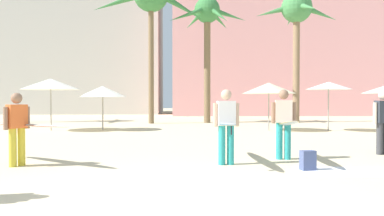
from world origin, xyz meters
TOP-DOWN VIEW (x-y plane):
  - ground at (0.00, 0.00)m, footprint 120.00×120.00m
  - hotel_pink at (9.98, 32.19)m, footprint 21.11×8.51m
  - palm_tree_left at (-1.59, 18.01)m, footprint 7.07×7.04m
  - palm_tree_center at (1.94, 18.53)m, footprint 5.02×4.38m
  - palm_tree_right at (7.80, 18.92)m, footprint 5.33×5.37m
  - cafe_umbrella_0 at (-3.50, 12.93)m, footprint 2.33×2.33m
  - cafe_umbrella_1 at (-5.92, 12.73)m, footprint 2.73×2.73m
  - cafe_umbrella_2 at (4.50, 12.48)m, footprint 2.56×2.56m
  - cafe_umbrella_3 at (7.26, 12.16)m, footprint 2.13×2.13m
  - beach_towel at (3.73, 2.33)m, footprint 1.96×1.17m
  - backpack at (3.01, 2.50)m, footprint 0.33×0.29m
  - person_near_left at (-3.25, 3.28)m, footprint 2.81×1.99m
  - person_far_right at (1.40, 3.36)m, footprint 0.61×2.93m
  - person_mid_left at (2.90, 3.83)m, footprint 0.78×2.99m
  - person_mid_center at (5.79, 4.70)m, footprint 0.61×0.30m

SIDE VIEW (x-z plane):
  - ground at x=0.00m, z-range 0.00..0.00m
  - beach_towel at x=3.73m, z-range 0.00..0.01m
  - backpack at x=3.01m, z-range -0.01..0.41m
  - person_near_left at x=-3.25m, z-range 0.08..1.71m
  - person_far_right at x=1.40m, z-range 0.07..1.77m
  - person_mid_left at x=2.90m, z-range 0.06..1.79m
  - person_mid_center at x=5.79m, z-range 0.08..1.79m
  - cafe_umbrella_0 at x=-3.50m, z-range 0.80..2.94m
  - cafe_umbrella_2 at x=4.50m, z-range 0.88..3.18m
  - cafe_umbrella_3 at x=7.26m, z-range 0.98..3.30m
  - cafe_umbrella_1 at x=-5.92m, z-range 0.98..3.47m
  - palm_tree_center at x=1.94m, z-range 2.48..10.49m
  - palm_tree_right at x=7.80m, z-range 2.71..11.18m
  - hotel_pink at x=9.98m, z-range 0.00..13.93m
  - palm_tree_left at x=-1.59m, z-range 3.07..12.20m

